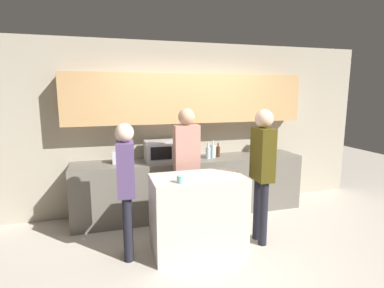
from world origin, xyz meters
TOP-DOWN VIEW (x-y plane):
  - ground_plane at (0.00, 0.00)m, footprint 14.00×14.00m
  - back_wall at (0.00, 1.66)m, footprint 6.40×0.40m
  - back_counter at (0.00, 1.39)m, footprint 3.60×0.62m
  - kitchen_island at (-0.24, 0.27)m, footprint 1.11×0.62m
  - microwave at (-0.46, 1.41)m, footprint 0.52×0.39m
  - toaster at (-1.07, 1.41)m, footprint 0.26×0.16m
  - potted_plant at (1.36, 1.41)m, footprint 0.14×0.14m
  - bottle_0 at (0.26, 1.33)m, footprint 0.08×0.08m
  - bottle_1 at (0.35, 1.37)m, footprint 0.09×0.09m
  - bottle_2 at (0.45, 1.41)m, footprint 0.06×0.06m
  - cup_0 at (-0.50, 0.08)m, footprint 0.08×0.08m
  - person_left at (-1.07, 0.33)m, footprint 0.21×0.35m
  - person_center at (0.59, 0.24)m, footprint 0.23×0.35m
  - person_right at (-0.23, 0.84)m, footprint 0.35×0.22m

SIDE VIEW (x-z plane):
  - ground_plane at x=0.00m, z-range 0.00..0.00m
  - back_counter at x=0.00m, z-range 0.00..0.89m
  - kitchen_island at x=-0.24m, z-range 0.00..0.94m
  - person_left at x=-1.07m, z-range 0.14..1.73m
  - cup_0 at x=-0.50m, z-range 0.94..1.02m
  - bottle_2 at x=0.45m, z-range 0.87..1.09m
  - toaster at x=-1.07m, z-range 0.89..1.08m
  - bottle_0 at x=0.26m, z-range 0.86..1.12m
  - bottle_1 at x=0.35m, z-range 0.86..1.14m
  - person_right at x=-0.23m, z-range 0.17..1.88m
  - person_center at x=0.59m, z-range 0.17..1.89m
  - microwave at x=-0.46m, z-range 0.89..1.19m
  - potted_plant at x=1.36m, z-range 0.89..1.29m
  - back_wall at x=0.00m, z-range 0.19..2.89m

